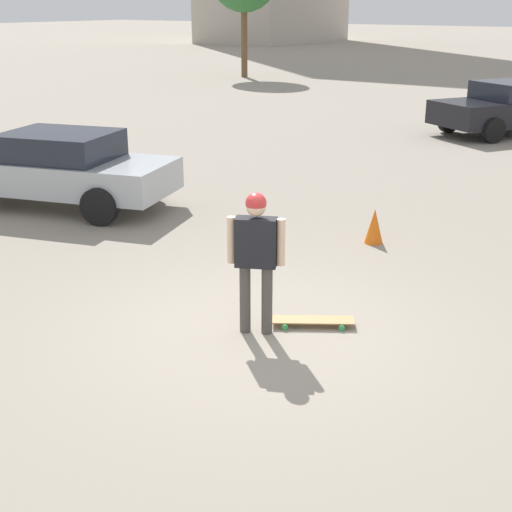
% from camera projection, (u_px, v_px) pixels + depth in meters
% --- Properties ---
extents(ground_plane, '(220.00, 220.00, 0.00)m').
position_uv_depth(ground_plane, '(256.00, 332.00, 8.26)').
color(ground_plane, gray).
extents(person, '(0.60, 0.38, 1.66)m').
position_uv_depth(person, '(256.00, 248.00, 7.91)').
color(person, '#4C4742').
rests_on(person, ground_plane).
extents(skateboard, '(0.94, 0.72, 0.08)m').
position_uv_depth(skateboard, '(313.00, 320.00, 8.39)').
color(skateboard, tan).
rests_on(skateboard, ground_plane).
extents(car_parked_near, '(4.62, 2.88, 1.39)m').
position_uv_depth(car_parked_near, '(58.00, 168.00, 13.12)').
color(car_parked_near, '#ADB2B7').
rests_on(car_parked_near, ground_plane).
extents(car_parked_far, '(3.93, 4.87, 1.49)m').
position_uv_depth(car_parked_far, '(511.00, 107.00, 20.39)').
color(car_parked_far, black).
rests_on(car_parked_far, ground_plane).
extents(traffic_cone, '(0.29, 0.29, 0.56)m').
position_uv_depth(traffic_cone, '(374.00, 226.00, 11.22)').
color(traffic_cone, orange).
rests_on(traffic_cone, ground_plane).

